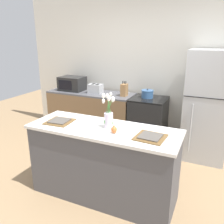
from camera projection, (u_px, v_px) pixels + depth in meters
ground_plane at (104, 194)px, 3.05m from camera, size 10.00×10.00×0.00m
back_wall at (151, 70)px, 4.38m from camera, size 5.20×0.08×2.70m
kitchen_island at (104, 162)px, 2.91m from camera, size 1.80×0.66×0.92m
back_counter at (91, 114)px, 4.72m from camera, size 1.68×0.60×0.91m
stove_range at (148, 123)px, 4.26m from camera, size 0.60×0.61×0.91m
refrigerator at (207, 106)px, 3.76m from camera, size 0.68×0.67×1.76m
flower_vase at (108, 115)px, 2.73m from camera, size 0.16×0.17×0.42m
pear_figurine at (114, 129)px, 2.61m from camera, size 0.07×0.07×0.11m
plate_setting_left at (60, 121)px, 2.95m from camera, size 0.33×0.33×0.02m
plate_setting_right at (150, 137)px, 2.49m from camera, size 0.33×0.33×0.02m
toaster at (95, 89)px, 4.48m from camera, size 0.28×0.18×0.17m
cooking_pot at (147, 94)px, 4.14m from camera, size 0.21×0.21×0.16m
microwave at (72, 83)px, 4.70m from camera, size 0.48×0.37×0.27m
knife_block at (124, 90)px, 4.25m from camera, size 0.10×0.14×0.27m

